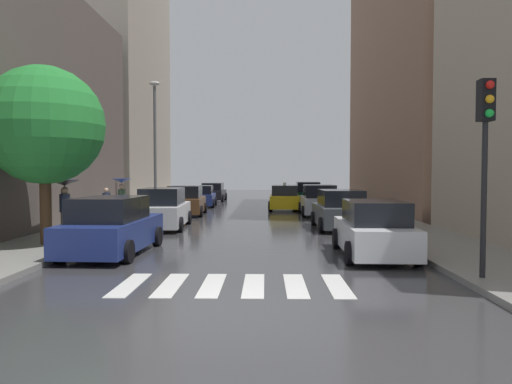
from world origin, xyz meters
The scene contains 23 objects.
ground_plane centered at (0.00, 24.00, -0.02)m, with size 28.00×72.00×0.04m, color #363639.
sidewalk_left centered at (-6.50, 24.00, 0.07)m, with size 3.00×72.00×0.15m, color gray.
sidewalk_right centered at (6.50, 24.00, 0.07)m, with size 3.00×72.00×0.15m, color gray.
crosswalk_stripes centered at (0.00, 2.19, 0.01)m, with size 4.95×2.20×0.01m.
building_left_mid centered at (-11.00, 28.55, 11.22)m, with size 6.00×13.03×22.45m, color #9E9384.
building_right_mid centered at (11.00, 23.52, 11.71)m, with size 6.00×18.87×23.41m, color #8C6B56.
parked_car_left_nearest centered at (-3.91, 6.10, 0.80)m, with size 2.25×4.66×1.72m.
parked_car_left_second centered at (-3.80, 12.68, 0.83)m, with size 2.25×4.71×1.78m.
parked_car_left_third centered at (-3.89, 19.13, 0.79)m, with size 2.30×4.25×1.70m.
parked_car_left_fourth centered at (-3.99, 25.93, 0.72)m, with size 2.31×4.16×1.53m.
parked_car_left_fifth centered at (-3.82, 32.69, 0.74)m, with size 2.12×4.36×1.58m.
parked_car_right_nearest centered at (3.86, 5.81, 0.77)m, with size 2.09×4.29×1.64m.
parked_car_right_second centered at (3.94, 12.52, 0.80)m, with size 2.20×4.27×1.71m.
parked_car_right_third centered at (3.79, 19.23, 0.82)m, with size 2.19×4.52×1.76m.
parked_car_right_fourth centered at (3.73, 25.86, 0.83)m, with size 2.06×4.17×1.79m.
taxi_midroad centered at (1.97, 23.20, 0.76)m, with size 2.20×4.50×1.81m.
pedestrian_foreground centered at (-6.93, 14.47, 0.96)m, with size 0.36×0.36×1.57m.
pedestrian_near_tree centered at (-6.74, 9.35, 1.68)m, with size 1.16×1.16×2.02m.
pedestrian_by_kerb centered at (-6.86, 9.67, 1.59)m, with size 0.94×0.94×2.03m.
pedestrian_far_side centered at (-6.26, 14.72, 1.60)m, with size 0.97×0.97×2.02m.
street_tree_left centered at (-6.38, 7.09, 3.95)m, with size 3.78×3.78×5.70m.
traffic_light_right_corner centered at (5.45, 2.40, 3.29)m, with size 0.30×0.42×4.30m.
lamp_post_left centered at (-5.55, 18.66, 4.41)m, with size 0.60×0.28×7.45m.
Camera 1 is at (0.70, -7.86, 2.43)m, focal length 32.97 mm.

